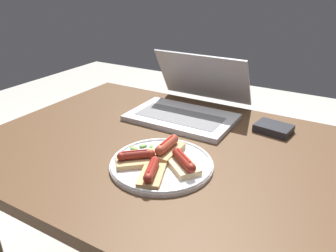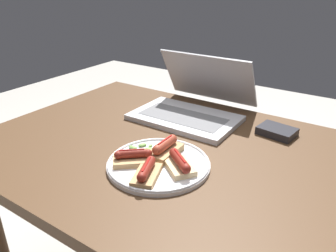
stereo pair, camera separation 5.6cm
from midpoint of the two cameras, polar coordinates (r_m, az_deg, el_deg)
The scene contains 9 objects.
desk at distance 1.04m, azimuth 0.62°, elevation -7.27°, with size 1.13×0.84×0.73m.
laptop at distance 1.20m, azimuth 5.52°, elevation 3.56°, with size 0.37×0.35×0.21m.
plate at distance 0.89m, azimuth 0.15°, elevation -6.56°, with size 0.28×0.28×0.02m.
sausage_toast_left at distance 0.92m, azimuth 1.21°, elevation -3.97°, with size 0.06×0.11×0.05m.
sausage_toast_middle at distance 0.88m, azimuth -4.24°, elevation -5.57°, with size 0.12×0.12×0.04m.
sausage_toast_right at distance 0.82m, azimuth -1.78°, elevation -8.03°, with size 0.09×0.12×0.04m.
sausage_toast_extra at distance 0.85m, azimuth 3.93°, elevation -6.58°, with size 0.11×0.11×0.04m.
salad_pile at distance 0.95m, azimuth -2.61°, elevation -4.14°, with size 0.08×0.07×0.01m.
external_drive at distance 1.13m, azimuth 19.80°, elevation -0.88°, with size 0.12×0.10×0.02m.
Camera 2 is at (0.51, -0.73, 1.20)m, focal length 35.00 mm.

